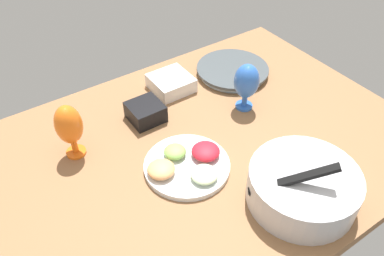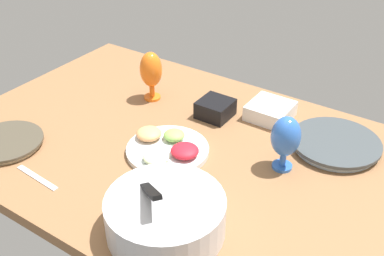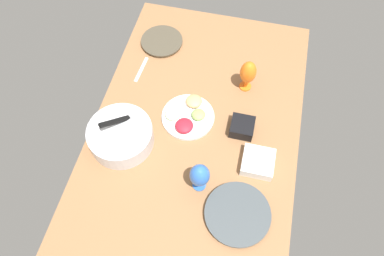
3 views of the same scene
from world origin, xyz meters
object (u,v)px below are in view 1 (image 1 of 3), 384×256
Objects in this scene: hurricane_glass_orange at (69,126)px; square_bowl_black at (145,111)px; mixing_bowl at (303,186)px; hurricane_glass_blue at (247,82)px; square_bowl_white at (171,82)px; fruit_platter at (187,164)px; dinner_plate_left at (232,71)px.

square_bowl_black is (-27.43, -2.31, -8.33)cm from hurricane_glass_orange.
square_bowl_black is (19.46, -56.69, -2.15)cm from mixing_bowl.
mixing_bowl is 2.72× the size of square_bowl_black.
hurricane_glass_blue is 30.84cm from square_bowl_white.
hurricane_glass_blue is at bearing -108.45° from mixing_bowl.
hurricane_glass_orange reaches higher than fruit_platter.
mixing_bowl is at bearing 91.98° from square_bowl_white.
square_bowl_white is at bearing -11.25° from dinner_plate_left.
mixing_bowl is at bearing 68.60° from dinner_plate_left.
mixing_bowl reaches higher than square_bowl_white.
mixing_bowl is 35.30cm from fruit_platter.
mixing_bowl and hurricane_glass_blue have the same top height.
mixing_bowl reaches higher than fruit_platter.
hurricane_glass_blue reaches higher than dinner_plate_left.
square_bowl_black reaches higher than dinner_plate_left.
square_bowl_white reaches higher than fruit_platter.
hurricane_glass_orange reaches higher than square_bowl_white.
hurricane_glass_blue reaches higher than fruit_platter.
hurricane_glass_orange is (71.08, 7.35, 10.31)cm from dinner_plate_left.
square_bowl_black is at bearing 31.04° from square_bowl_white.
hurricane_glass_blue is 37.33cm from square_bowl_black.
dinner_plate_left is at bearing -143.36° from fruit_platter.
fruit_platter is (20.53, -28.47, -3.78)cm from mixing_bowl.
mixing_bowl is 67.10cm from square_bowl_white.
square_bowl_white is (16.38, -24.84, -8.10)cm from hurricane_glass_blue.
hurricane_glass_orange is 47.15cm from square_bowl_white.
hurricane_glass_blue is (10.12, 19.56, 9.64)cm from dinner_plate_left.
hurricane_glass_orange is 1.06× the size of hurricane_glass_blue.
mixing_bowl is 44.79cm from hurricane_glass_blue.
mixing_bowl is 1.62× the size of hurricane_glass_orange.
square_bowl_white is at bearing -148.96° from square_bowl_black.
hurricane_glass_blue is at bearing 62.64° from dinner_plate_left.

